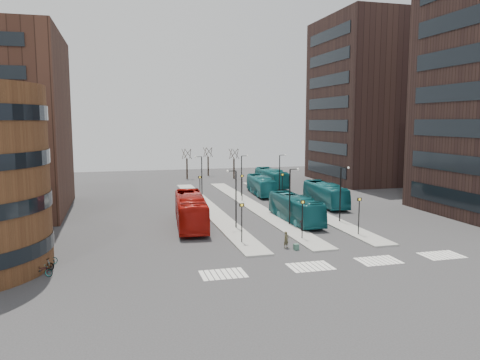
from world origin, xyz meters
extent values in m
plane|color=#2B2B2D|center=(0.00, 0.00, 0.00)|extent=(160.00, 160.00, 0.00)
cube|color=gray|center=(-4.00, 30.00, 0.07)|extent=(2.50, 45.00, 0.15)
cube|color=gray|center=(2.00, 30.00, 0.07)|extent=(2.50, 45.00, 0.15)
cube|color=gray|center=(8.00, 30.00, 0.07)|extent=(2.50, 45.00, 0.15)
cube|color=navy|center=(-0.31, 8.72, 0.27)|extent=(0.45, 0.37, 0.54)
imported|color=#A4130C|center=(-7.84, 20.37, 1.74)|extent=(4.10, 12.73, 3.49)
imported|color=#12585E|center=(3.95, 19.65, 1.51)|extent=(2.78, 10.92, 3.03)
imported|color=#166A72|center=(6.06, 39.30, 1.46)|extent=(3.25, 10.62, 2.91)
imported|color=#145E66|center=(11.63, 28.23, 1.53)|extent=(3.29, 11.11, 3.05)
imported|color=#15686D|center=(10.38, 47.04, 1.57)|extent=(2.66, 11.25, 3.13)
imported|color=#49442C|center=(-0.95, 9.52, 0.75)|extent=(0.65, 0.56, 1.51)
imported|color=black|center=(-8.10, 17.92, 0.85)|extent=(0.88, 0.72, 1.69)
imported|color=black|center=(2.84, 14.84, 0.78)|extent=(0.71, 0.99, 1.56)
imported|color=black|center=(4.68, 15.95, 0.82)|extent=(0.63, 1.08, 1.65)
imported|color=gray|center=(-21.00, 6.94, 0.49)|extent=(1.96, 1.36, 0.98)
imported|color=gray|center=(-21.00, 8.38, 0.49)|extent=(1.69, 1.02, 0.98)
imported|color=gray|center=(-21.00, 9.81, 0.43)|extent=(1.70, 0.83, 0.85)
cube|color=silver|center=(-9.50, 4.00, 0.01)|extent=(0.35, 2.40, 0.01)
cube|color=silver|center=(-9.07, 4.00, 0.01)|extent=(0.35, 2.40, 0.01)
cube|color=silver|center=(-8.64, 4.00, 0.01)|extent=(0.35, 2.40, 0.01)
cube|color=silver|center=(-8.21, 4.00, 0.01)|extent=(0.35, 2.40, 0.01)
cube|color=silver|center=(-7.79, 4.00, 0.01)|extent=(0.35, 2.40, 0.01)
cube|color=silver|center=(-7.36, 4.00, 0.01)|extent=(0.35, 2.40, 0.01)
cube|color=silver|center=(-6.93, 4.00, 0.01)|extent=(0.35, 2.40, 0.01)
cube|color=silver|center=(-6.50, 4.00, 0.01)|extent=(0.35, 2.40, 0.01)
cube|color=silver|center=(-2.50, 4.00, 0.01)|extent=(0.35, 2.40, 0.01)
cube|color=silver|center=(-2.07, 4.00, 0.01)|extent=(0.35, 2.40, 0.01)
cube|color=silver|center=(-1.64, 4.00, 0.01)|extent=(0.35, 2.40, 0.01)
cube|color=silver|center=(-1.21, 4.00, 0.01)|extent=(0.35, 2.40, 0.01)
cube|color=silver|center=(-0.79, 4.00, 0.01)|extent=(0.35, 2.40, 0.01)
cube|color=silver|center=(-0.36, 4.00, 0.01)|extent=(0.35, 2.40, 0.01)
cube|color=silver|center=(0.07, 4.00, 0.01)|extent=(0.35, 2.40, 0.01)
cube|color=silver|center=(0.50, 4.00, 0.01)|extent=(0.35, 2.40, 0.01)
cube|color=silver|center=(3.50, 4.00, 0.01)|extent=(0.35, 2.40, 0.01)
cube|color=silver|center=(3.93, 4.00, 0.01)|extent=(0.35, 2.40, 0.01)
cube|color=silver|center=(4.36, 4.00, 0.01)|extent=(0.35, 2.40, 0.01)
cube|color=silver|center=(4.79, 4.00, 0.01)|extent=(0.35, 2.40, 0.01)
cube|color=silver|center=(5.21, 4.00, 0.01)|extent=(0.35, 2.40, 0.01)
cube|color=silver|center=(5.64, 4.00, 0.01)|extent=(0.35, 2.40, 0.01)
cube|color=silver|center=(6.07, 4.00, 0.01)|extent=(0.35, 2.40, 0.01)
cube|color=silver|center=(6.50, 4.00, 0.01)|extent=(0.35, 2.40, 0.01)
cube|color=silver|center=(9.50, 4.00, 0.01)|extent=(0.35, 2.40, 0.01)
cube|color=silver|center=(9.93, 4.00, 0.01)|extent=(0.35, 2.40, 0.01)
cube|color=silver|center=(10.36, 4.00, 0.01)|extent=(0.35, 2.40, 0.01)
cube|color=silver|center=(10.79, 4.00, 0.01)|extent=(0.35, 2.40, 0.01)
cube|color=silver|center=(11.21, 4.00, 0.01)|extent=(0.35, 2.40, 0.01)
cube|color=silver|center=(11.64, 4.00, 0.01)|extent=(0.35, 2.40, 0.01)
cube|color=silver|center=(12.07, 4.00, 0.01)|extent=(0.35, 2.40, 0.01)
cube|color=silver|center=(12.50, 4.00, 0.01)|extent=(0.35, 2.40, 0.01)
cube|color=black|center=(21.94, 16.00, 2.50)|extent=(0.12, 16.00, 2.00)
cube|color=black|center=(21.94, 16.00, 6.50)|extent=(0.12, 16.00, 2.00)
cube|color=black|center=(21.94, 16.00, 10.50)|extent=(0.12, 16.00, 2.00)
cube|color=black|center=(21.94, 16.00, 14.50)|extent=(0.12, 16.00, 2.00)
cube|color=black|center=(21.94, 16.00, 18.50)|extent=(0.12, 16.00, 2.00)
cube|color=black|center=(21.94, 16.00, 22.50)|extent=(0.12, 16.00, 2.00)
cube|color=#311F1B|center=(32.00, 50.00, 15.00)|extent=(20.00, 20.00, 30.00)
cube|color=black|center=(21.94, 50.00, 2.50)|extent=(0.12, 16.00, 2.00)
cube|color=black|center=(21.94, 50.00, 6.50)|extent=(0.12, 16.00, 2.00)
cube|color=black|center=(21.94, 50.00, 10.50)|extent=(0.12, 16.00, 2.00)
cube|color=black|center=(21.94, 50.00, 14.50)|extent=(0.12, 16.00, 2.00)
cube|color=black|center=(21.94, 50.00, 18.50)|extent=(0.12, 16.00, 2.00)
cube|color=black|center=(21.94, 50.00, 22.50)|extent=(0.12, 16.00, 2.00)
cube|color=black|center=(21.94, 50.00, 26.50)|extent=(0.12, 16.00, 2.00)
cylinder|color=black|center=(-4.40, 12.00, 1.90)|extent=(0.10, 0.10, 3.50)
cube|color=black|center=(-4.40, 12.00, 3.65)|extent=(0.45, 0.10, 0.30)
cube|color=yellow|center=(-4.40, 11.94, 3.65)|extent=(0.20, 0.02, 0.20)
cylinder|color=black|center=(-4.40, 34.00, 1.90)|extent=(0.10, 0.10, 3.50)
cube|color=black|center=(-4.40, 34.00, 3.65)|extent=(0.45, 0.10, 0.30)
cube|color=yellow|center=(-4.40, 33.94, 3.65)|extent=(0.20, 0.02, 0.20)
cylinder|color=black|center=(1.60, 12.00, 1.90)|extent=(0.10, 0.10, 3.50)
cube|color=black|center=(1.60, 12.00, 3.65)|extent=(0.45, 0.10, 0.30)
cube|color=yellow|center=(1.60, 11.94, 3.65)|extent=(0.20, 0.02, 0.20)
cylinder|color=black|center=(1.60, 34.00, 1.90)|extent=(0.10, 0.10, 3.50)
cube|color=black|center=(1.60, 34.00, 3.65)|extent=(0.45, 0.10, 0.30)
cube|color=yellow|center=(1.60, 33.94, 3.65)|extent=(0.20, 0.02, 0.20)
cylinder|color=black|center=(7.60, 12.00, 1.90)|extent=(0.10, 0.10, 3.50)
cube|color=black|center=(7.60, 12.00, 3.65)|extent=(0.45, 0.10, 0.30)
cube|color=yellow|center=(7.60, 11.94, 3.65)|extent=(0.20, 0.02, 0.20)
cylinder|color=black|center=(7.60, 34.00, 1.90)|extent=(0.10, 0.10, 3.50)
cube|color=black|center=(7.60, 34.00, 3.65)|extent=(0.45, 0.10, 0.30)
cube|color=yellow|center=(7.60, 33.94, 3.65)|extent=(0.20, 0.02, 0.20)
cylinder|color=black|center=(-3.40, 18.00, 3.15)|extent=(0.14, 0.14, 6.00)
cylinder|color=black|center=(-3.85, 18.00, 6.15)|extent=(0.90, 0.08, 0.08)
sphere|color=silver|center=(-4.30, 18.00, 6.15)|extent=(0.24, 0.24, 0.24)
cylinder|color=black|center=(-3.40, 38.00, 3.15)|extent=(0.14, 0.14, 6.00)
cylinder|color=black|center=(-3.85, 38.00, 6.15)|extent=(0.90, 0.08, 0.08)
sphere|color=silver|center=(-4.30, 38.00, 6.15)|extent=(0.24, 0.24, 0.24)
cylinder|color=black|center=(2.60, 18.00, 3.15)|extent=(0.14, 0.14, 6.00)
cylinder|color=black|center=(3.05, 18.00, 6.15)|extent=(0.90, 0.08, 0.08)
sphere|color=silver|center=(3.50, 18.00, 6.15)|extent=(0.24, 0.24, 0.24)
cylinder|color=black|center=(2.60, 38.00, 3.15)|extent=(0.14, 0.14, 6.00)
cylinder|color=black|center=(3.05, 38.00, 6.15)|extent=(0.90, 0.08, 0.08)
sphere|color=silver|center=(3.50, 38.00, 6.15)|extent=(0.24, 0.24, 0.24)
cylinder|color=black|center=(8.60, 18.00, 3.15)|extent=(0.14, 0.14, 6.00)
cylinder|color=black|center=(9.05, 18.00, 6.15)|extent=(0.90, 0.08, 0.08)
sphere|color=silver|center=(9.50, 18.00, 6.15)|extent=(0.24, 0.24, 0.24)
cylinder|color=black|center=(8.60, 38.00, 3.15)|extent=(0.14, 0.14, 6.00)
cylinder|color=black|center=(9.05, 38.00, 6.15)|extent=(0.90, 0.08, 0.08)
sphere|color=silver|center=(9.50, 38.00, 6.15)|extent=(0.24, 0.24, 0.24)
cylinder|color=black|center=(-2.00, 62.00, 2.00)|extent=(0.30, 0.30, 4.00)
cylinder|color=black|center=(-1.30, 62.00, 4.90)|extent=(0.10, 1.56, 1.95)
cylinder|color=black|center=(-1.78, 62.67, 4.90)|extent=(1.48, 0.59, 1.97)
cylinder|color=black|center=(-2.57, 62.41, 4.90)|extent=(0.90, 1.31, 1.99)
cylinder|color=black|center=(-2.57, 61.59, 4.90)|extent=(0.89, 1.31, 1.99)
cylinder|color=black|center=(-1.79, 61.33, 4.90)|extent=(1.48, 0.58, 1.97)
cylinder|color=black|center=(3.00, 66.00, 2.00)|extent=(0.30, 0.30, 4.00)
cylinder|color=black|center=(3.70, 66.00, 4.90)|extent=(0.10, 1.56, 1.95)
cylinder|color=black|center=(3.22, 66.67, 4.90)|extent=(1.48, 0.59, 1.97)
cylinder|color=black|center=(2.43, 66.41, 4.90)|extent=(0.90, 1.31, 1.99)
cylinder|color=black|center=(2.43, 65.59, 4.90)|extent=(0.89, 1.31, 1.99)
cylinder|color=black|center=(3.21, 65.33, 4.90)|extent=(1.48, 0.58, 1.97)
cylinder|color=black|center=(7.00, 60.00, 2.00)|extent=(0.30, 0.30, 4.00)
cylinder|color=black|center=(7.70, 60.00, 4.90)|extent=(0.10, 1.56, 1.95)
cylinder|color=black|center=(7.22, 60.67, 4.90)|extent=(1.48, 0.59, 1.97)
cylinder|color=black|center=(6.43, 60.41, 4.90)|extent=(0.90, 1.31, 1.99)
cylinder|color=black|center=(6.43, 59.59, 4.90)|extent=(0.89, 1.31, 1.99)
cylinder|color=black|center=(7.21, 59.33, 4.90)|extent=(1.48, 0.58, 1.97)
camera|label=1|loc=(-15.44, -28.78, 11.31)|focal=35.00mm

